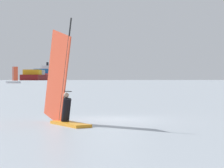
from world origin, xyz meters
The scene contains 5 objects.
ground_plane centered at (0.00, 0.00, 0.00)m, with size 4000.00×4000.00×0.00m, color #9EA8B2.
windsurfer centered at (-2.59, -1.41, 1.16)m, with size 1.36×3.68×4.39m.
cargo_ship centered at (90.05, 725.52, 7.63)m, with size 76.34×144.50×31.41m.
distant_headland centered at (289.62, 1157.01, 16.18)m, with size 1346.09×204.00×32.36m, color #756B56.
small_sailboat centered at (8.98, 188.20, 0.78)m, with size 6.75×3.76×8.41m.
Camera 1 is at (-5.89, -19.93, 1.85)m, focal length 73.04 mm.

